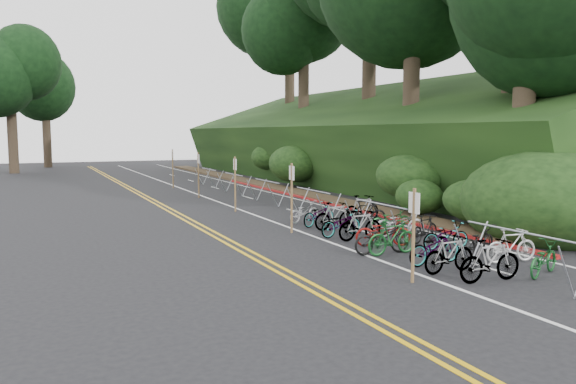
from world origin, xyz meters
name	(u,v)px	position (x,y,z in m)	size (l,w,h in m)	color
ground	(350,264)	(0.00, 0.00, 0.00)	(120.00, 120.00, 0.00)	black
road_markings	(243,214)	(0.63, 10.10, 0.00)	(7.47, 80.00, 0.01)	gold
red_curb	(324,202)	(5.70, 12.00, 0.05)	(0.25, 28.00, 0.10)	maroon
embankment	(369,148)	(12.96, 19.04, 2.57)	(14.30, 48.14, 9.11)	black
bike_rack_front	(518,244)	(2.71, -3.24, 0.92)	(1.18, 3.36, 1.24)	#93979F
bike_racks_rest	(267,187)	(3.00, 13.00, 0.85)	(1.14, 23.00, 1.17)	#93979F
signpost_near	(414,229)	(0.38, -2.25, 1.31)	(0.08, 0.40, 2.27)	brown
signposts_rest	(215,176)	(0.60, 14.00, 1.43)	(0.08, 18.40, 2.50)	brown
bike_front	(382,238)	(1.53, 0.72, 0.47)	(1.80, 0.63, 0.95)	black
bike_valet	(396,228)	(2.89, 1.90, 0.48)	(3.26, 11.82, 1.09)	slate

